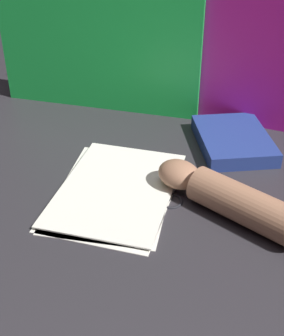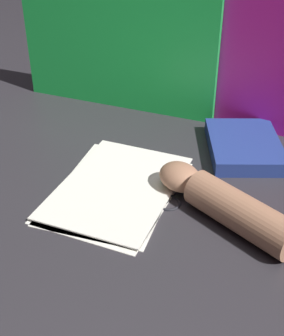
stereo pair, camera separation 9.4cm
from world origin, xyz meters
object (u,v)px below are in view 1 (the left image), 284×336
object	(u,v)px
scissors	(167,193)
hand_forearm	(228,197)
paper_stack	(116,190)
book_closed	(233,140)

from	to	relation	value
scissors	hand_forearm	bearing A→B (deg)	-14.71
paper_stack	book_closed	world-z (taller)	book_closed
paper_stack	hand_forearm	size ratio (longest dim) A/B	1.11
book_closed	hand_forearm	size ratio (longest dim) A/B	0.83
hand_forearm	book_closed	bearing A→B (deg)	90.67
scissors	hand_forearm	xyz separation A→B (m)	(0.12, -0.03, 0.03)
paper_stack	scissors	xyz separation A→B (m)	(0.11, 0.02, -0.00)
scissors	hand_forearm	size ratio (longest dim) A/B	0.50
paper_stack	book_closed	bearing A→B (deg)	47.38
book_closed	hand_forearm	world-z (taller)	hand_forearm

